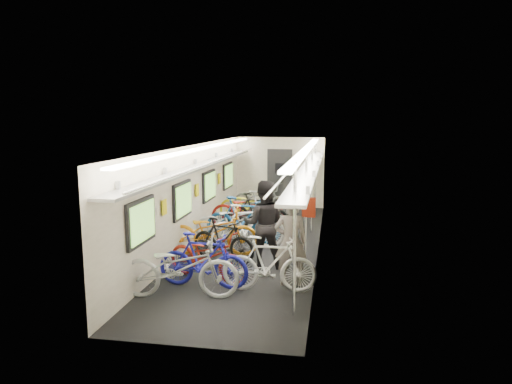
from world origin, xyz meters
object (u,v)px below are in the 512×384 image
(bicycle_0, at_px, (179,268))
(backpack, at_px, (309,207))
(passenger_near, at_px, (291,242))
(bicycle_1, at_px, (203,260))
(passenger_mid, at_px, (264,224))

(bicycle_0, bearing_deg, backpack, -55.71)
(bicycle_0, distance_m, passenger_near, 2.04)
(bicycle_0, height_order, bicycle_1, bicycle_0)
(passenger_near, height_order, passenger_mid, passenger_mid)
(passenger_near, xyz_separation_m, passenger_mid, (-0.64, 0.95, 0.08))
(backpack, bearing_deg, bicycle_0, -136.26)
(bicycle_1, height_order, backpack, backpack)
(bicycle_0, relative_size, bicycle_1, 1.20)
(bicycle_1, distance_m, passenger_mid, 1.67)
(passenger_mid, height_order, backpack, passenger_mid)
(bicycle_1, xyz_separation_m, passenger_near, (1.53, 0.41, 0.31))
(bicycle_0, bearing_deg, passenger_near, -69.76)
(passenger_near, height_order, backpack, passenger_near)
(passenger_near, relative_size, passenger_mid, 0.91)
(bicycle_1, xyz_separation_m, backpack, (1.80, 1.31, 0.77))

